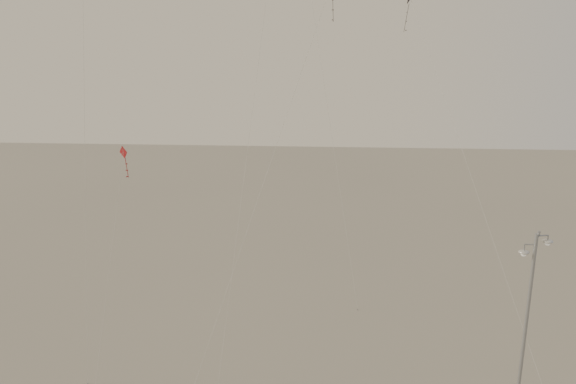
{
  "coord_description": "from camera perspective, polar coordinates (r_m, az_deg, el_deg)",
  "views": [
    {
      "loc": [
        2.2,
        -24.07,
        19.43
      ],
      "look_at": [
        0.14,
        5.0,
        11.82
      ],
      "focal_mm": 40.0,
      "sensor_mm": 36.0,
      "label": 1
    }
  ],
  "objects": [
    {
      "name": "street_lamp",
      "position": [
        34.36,
        20.45,
        -10.64
      ],
      "size": [
        1.6,
        0.6,
        9.94
      ],
      "color": "#989BA0",
      "rests_on": "ground"
    },
    {
      "name": "kite_1",
      "position": [
        34.0,
        1.54,
        11.39
      ],
      "size": [
        7.58,
        7.96,
        22.06
      ],
      "rotation": [
        0.0,
        0.0,
        -0.35
      ],
      "color": "#2B2524",
      "rests_on": "ground"
    },
    {
      "name": "kite_4",
      "position": [
        37.15,
        13.11,
        9.72
      ],
      "size": [
        7.2,
        12.1,
        21.4
      ],
      "rotation": [
        0.0,
        0.0,
        1.57
      ],
      "color": "#2B2524",
      "rests_on": "ground"
    },
    {
      "name": "kite_3",
      "position": [
        29.24,
        -15.19,
        -3.47
      ],
      "size": [
        2.72,
        0.84,
        14.46
      ],
      "rotation": [
        0.0,
        0.0,
        -0.41
      ],
      "color": "maroon",
      "rests_on": "ground"
    }
  ]
}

